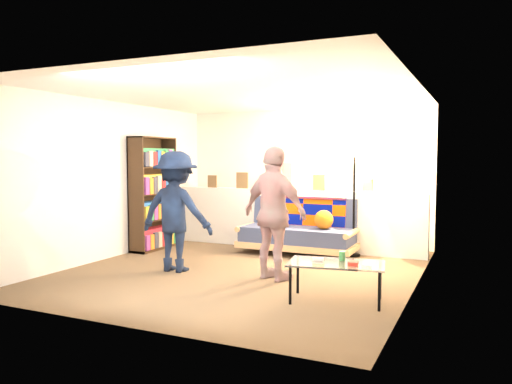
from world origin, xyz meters
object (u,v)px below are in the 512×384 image
futon_sofa (300,230)px  person_left (176,211)px  floor_lamp (355,183)px  person_right (275,213)px  bookshelf (153,197)px  coffee_table (337,265)px

futon_sofa → person_left: 2.23m
floor_lamp → person_right: person_right is taller
person_left → person_right: person_right is taller
bookshelf → coffee_table: 4.05m
person_left → person_right: bearing=-178.6°
person_left → floor_lamp: bearing=-136.3°
coffee_table → person_left: bearing=167.8°
coffee_table → bookshelf: bearing=154.8°
coffee_table → floor_lamp: size_ratio=0.67×
futon_sofa → floor_lamp: size_ratio=1.15×
person_right → floor_lamp: bearing=-85.1°
coffee_table → person_right: 1.24m
bookshelf → person_right: size_ratio=1.11×
futon_sofa → person_left: bearing=-120.7°
coffee_table → person_left: (-2.38, 0.52, 0.42)m
futon_sofa → bookshelf: (-2.37, -0.68, 0.50)m
futon_sofa → coffee_table: futon_sofa is taller
person_right → futon_sofa: bearing=-60.2°
floor_lamp → futon_sofa: bearing=-169.3°
floor_lamp → person_left: (-1.95, -2.03, -0.34)m
bookshelf → coffee_table: (3.63, -1.71, -0.48)m
futon_sofa → coffee_table: 2.71m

